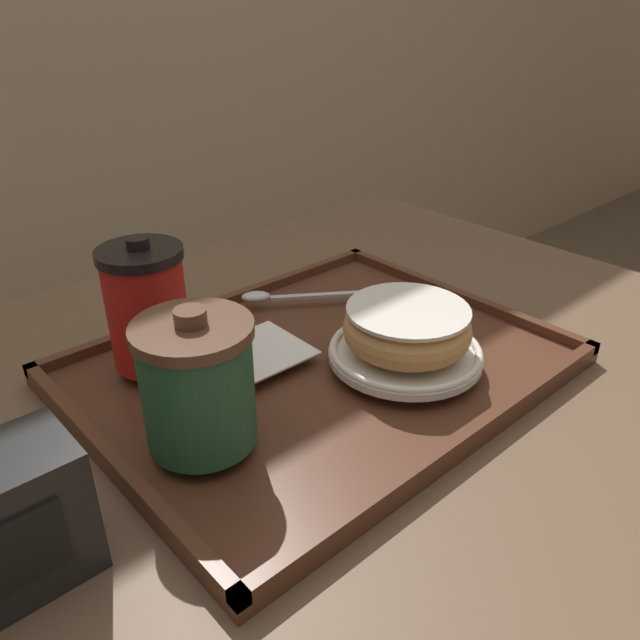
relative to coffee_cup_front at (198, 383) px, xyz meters
name	(u,v)px	position (x,y,z in m)	size (l,w,h in m)	color
cafe_table	(337,495)	(0.17, 0.01, -0.24)	(1.02, 0.83, 0.73)	brown
serving_tray	(320,367)	(0.17, 0.04, -0.07)	(0.48, 0.37, 0.02)	#512D1E
napkin_paper	(254,353)	(0.11, 0.08, -0.05)	(0.11, 0.09, 0.00)	white
coffee_cup_front	(198,383)	(0.00, 0.00, 0.00)	(0.10, 0.10, 0.12)	#235638
coffee_cup_rear	(147,306)	(0.03, 0.14, 0.01)	(0.08, 0.08, 0.13)	red
plate_with_chocolate_donut	(405,352)	(0.23, -0.03, -0.05)	(0.16, 0.16, 0.01)	white
donut_chocolate_glazed	(407,327)	(0.23, -0.03, -0.02)	(0.13, 0.13, 0.04)	tan
spoon	(275,296)	(0.21, 0.17, -0.05)	(0.13, 0.10, 0.01)	silver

